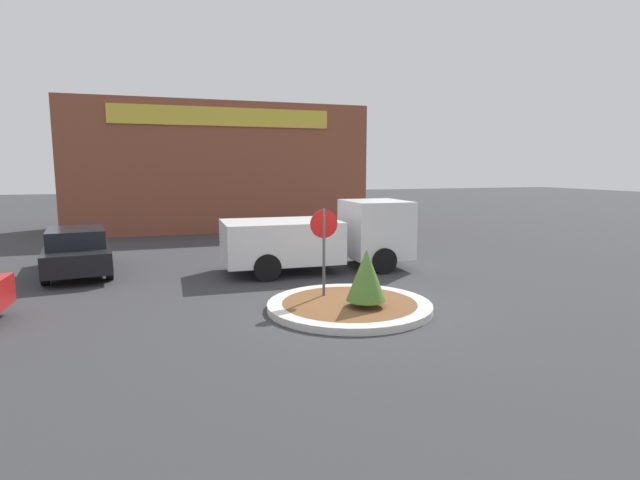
% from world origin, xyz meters
% --- Properties ---
extents(ground_plane, '(120.00, 120.00, 0.00)m').
position_xyz_m(ground_plane, '(0.00, 0.00, 0.00)').
color(ground_plane, '#38383A').
extents(traffic_island, '(3.83, 3.83, 0.16)m').
position_xyz_m(traffic_island, '(0.00, 0.00, 0.08)').
color(traffic_island, beige).
rests_on(traffic_island, ground_plane).
extents(stop_sign, '(0.69, 0.07, 2.29)m').
position_xyz_m(stop_sign, '(-0.35, 0.82, 1.58)').
color(stop_sign, '#4C4C51').
rests_on(stop_sign, ground_plane).
extents(island_shrub, '(0.90, 0.90, 1.32)m').
position_xyz_m(island_shrub, '(0.22, -0.45, 0.90)').
color(island_shrub, brown).
rests_on(island_shrub, traffic_island).
extents(utility_truck, '(5.98, 2.55, 2.20)m').
position_xyz_m(utility_truck, '(0.84, 4.50, 1.10)').
color(utility_truck, white).
rests_on(utility_truck, ground_plane).
extents(storefront_building, '(15.22, 6.07, 6.56)m').
position_xyz_m(storefront_building, '(-0.83, 17.70, 3.28)').
color(storefront_building, brown).
rests_on(storefront_building, ground_plane).
extents(parked_sedan_black, '(2.36, 4.70, 1.43)m').
position_xyz_m(parked_sedan_black, '(-6.56, 6.34, 0.73)').
color(parked_sedan_black, black).
rests_on(parked_sedan_black, ground_plane).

